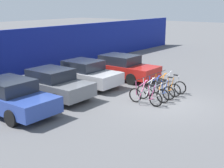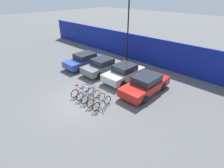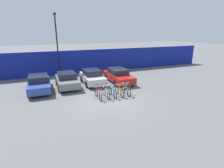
% 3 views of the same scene
% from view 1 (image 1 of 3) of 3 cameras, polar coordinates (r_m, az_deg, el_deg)
% --- Properties ---
extents(ground_plane, '(120.00, 120.00, 0.00)m').
position_cam_1_polar(ground_plane, '(14.23, 9.31, -3.40)').
color(ground_plane, '#59595B').
extents(hoarding_wall, '(36.00, 0.16, 2.86)m').
position_cam_1_polar(hoarding_wall, '(20.03, -15.32, 5.71)').
color(hoarding_wall, navy).
rests_on(hoarding_wall, ground).
extents(bike_rack, '(2.93, 0.04, 0.57)m').
position_cam_1_polar(bike_rack, '(14.83, 8.03, -0.69)').
color(bike_rack, gray).
rests_on(bike_rack, ground).
extents(bicycle_pink, '(0.68, 1.71, 1.05)m').
position_cam_1_polar(bicycle_pink, '(13.79, 6.11, -2.22)').
color(bicycle_pink, black).
rests_on(bicycle_pink, ground).
extents(bicycle_white, '(0.68, 1.71, 1.05)m').
position_cam_1_polar(bicycle_white, '(14.31, 7.42, -1.63)').
color(bicycle_white, black).
rests_on(bicycle_white, ground).
extents(bicycle_blue, '(0.68, 1.71, 1.05)m').
position_cam_1_polar(bicycle_blue, '(14.79, 8.50, -1.14)').
color(bicycle_blue, black).
rests_on(bicycle_blue, ground).
extents(bicycle_orange, '(0.68, 1.71, 1.05)m').
position_cam_1_polar(bicycle_orange, '(15.30, 9.60, -0.65)').
color(bicycle_orange, black).
rests_on(bicycle_orange, ground).
extents(bicycle_silver, '(0.68, 1.71, 1.05)m').
position_cam_1_polar(bicycle_silver, '(15.82, 10.61, -0.19)').
color(bicycle_silver, black).
rests_on(bicycle_silver, ground).
extents(car_blue, '(1.91, 4.24, 1.40)m').
position_cam_1_polar(car_blue, '(13.22, -18.18, -2.21)').
color(car_blue, '#2D479E').
rests_on(car_blue, ground).
extents(car_grey, '(1.91, 3.91, 1.40)m').
position_cam_1_polar(car_grey, '(14.81, -10.86, 0.03)').
color(car_grey, slate).
rests_on(car_grey, ground).
extents(car_silver, '(1.91, 3.94, 1.40)m').
position_cam_1_polar(car_silver, '(16.72, -5.06, 1.90)').
color(car_silver, '#B7B7BC').
rests_on(car_silver, ground).
extents(car_red, '(1.91, 4.46, 1.40)m').
position_cam_1_polar(car_red, '(18.38, 1.64, 3.13)').
color(car_red, red).
rests_on(car_red, ground).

